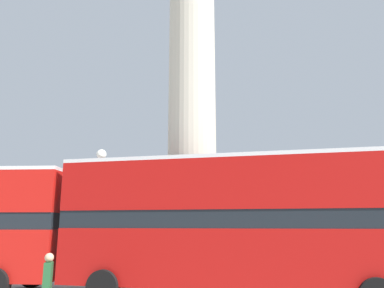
# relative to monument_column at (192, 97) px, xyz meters

# --- Properties ---
(ground_plane) EXTENTS (200.00, 200.00, 0.00)m
(ground_plane) POSITION_rel_monument_column_xyz_m (0.00, 0.00, -8.18)
(ground_plane) COLOR #9E9B93
(monument_column) EXTENTS (5.80, 5.80, 21.69)m
(monument_column) POSITION_rel_monument_column_xyz_m (0.00, 0.00, 0.00)
(monument_column) COLOR #BCB29E
(monument_column) RESTS_ON ground_plane
(bus_a) EXTENTS (11.07, 3.56, 4.43)m
(bus_a) POSITION_rel_monument_column_xyz_m (1.92, -4.17, -5.74)
(bus_a) COLOR #A80F0C
(bus_a) RESTS_ON ground_plane
(equestrian_statue) EXTENTS (3.59, 2.71, 5.81)m
(equestrian_statue) POSITION_rel_monument_column_xyz_m (8.63, 2.45, -6.58)
(equestrian_statue) COLOR #BCB29E
(equestrian_statue) RESTS_ON ground_plane
(street_lamp) EXTENTS (0.40, 0.40, 5.35)m
(street_lamp) POSITION_rel_monument_column_xyz_m (-3.49, -1.99, -5.26)
(street_lamp) COLOR black
(street_lamp) RESTS_ON ground_plane
(pedestrian_near_lamp) EXTENTS (0.32, 0.47, 1.65)m
(pedestrian_near_lamp) POSITION_rel_monument_column_xyz_m (-2.44, -7.60, -7.27)
(pedestrian_near_lamp) COLOR #28282D
(pedestrian_near_lamp) RESTS_ON ground_plane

